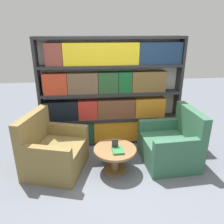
# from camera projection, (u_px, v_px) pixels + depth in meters

# --- Properties ---
(ground_plane) EXTENTS (14.00, 14.00, 0.00)m
(ground_plane) POSITION_uv_depth(u_px,v_px,m) (120.00, 178.00, 3.48)
(ground_plane) COLOR slate
(bookshelf) EXTENTS (2.74, 0.30, 2.11)m
(bookshelf) POSITION_uv_depth(u_px,v_px,m) (109.00, 94.00, 4.26)
(bookshelf) COLOR silver
(bookshelf) RESTS_ON ground_plane
(armchair_left) EXTENTS (1.10, 1.14, 0.97)m
(armchair_left) POSITION_uv_depth(u_px,v_px,m) (53.00, 152.00, 3.61)
(armchair_left) COLOR olive
(armchair_left) RESTS_ON ground_plane
(armchair_right) EXTENTS (0.91, 0.97, 0.97)m
(armchair_right) POSITION_uv_depth(u_px,v_px,m) (171.00, 145.00, 3.82)
(armchair_right) COLOR #336047
(armchair_right) RESTS_ON ground_plane
(coffee_table) EXTENTS (0.69, 0.69, 0.41)m
(coffee_table) POSITION_uv_depth(u_px,v_px,m) (115.00, 155.00, 3.57)
(coffee_table) COLOR brown
(coffee_table) RESTS_ON ground_plane
(table_sign) EXTENTS (0.10, 0.06, 0.16)m
(table_sign) POSITION_uv_depth(u_px,v_px,m) (115.00, 145.00, 3.51)
(table_sign) COLOR black
(table_sign) RESTS_ON coffee_table
(stray_book) EXTENTS (0.18, 0.25, 0.03)m
(stray_book) POSITION_uv_depth(u_px,v_px,m) (118.00, 150.00, 3.46)
(stray_book) COLOR #2D703D
(stray_book) RESTS_ON coffee_table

